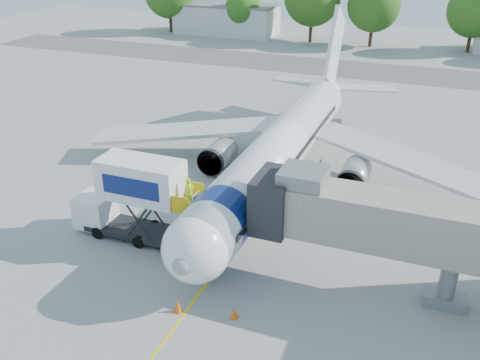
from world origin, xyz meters
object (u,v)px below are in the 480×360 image
(aircraft, at_px, (283,147))
(jet_bridge, at_px, (366,219))
(catering_hiloader, at_px, (134,199))
(ground_tug, at_px, (99,321))

(aircraft, xyz_separation_m, jet_bridge, (7.99, -11.12, 1.39))
(catering_hiloader, bearing_deg, jet_bridge, 0.01)
(jet_bridge, bearing_deg, catering_hiloader, -179.99)
(aircraft, height_order, catering_hiloader, aircraft)
(ground_tug, bearing_deg, aircraft, 91.18)
(aircraft, relative_size, catering_hiloader, 4.44)
(aircraft, relative_size, ground_tug, 10.51)
(aircraft, height_order, jet_bridge, aircraft)
(aircraft, xyz_separation_m, catering_hiloader, (-6.27, -11.12, -0.19))
(aircraft, distance_m, ground_tug, 19.97)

